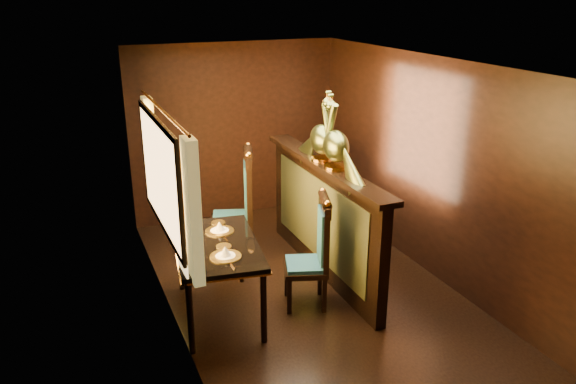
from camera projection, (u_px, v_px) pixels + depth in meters
name	position (u px, v px, depth m)	size (l,w,h in m)	color
ground	(308.00, 289.00, 6.29)	(5.00, 5.00, 0.00)	black
room_shell	(302.00, 154.00, 5.73)	(3.04, 5.04, 2.52)	black
partition	(323.00, 217.00, 6.42)	(0.26, 2.70, 1.36)	black
dining_table	(217.00, 250.00, 5.58)	(1.01, 1.46, 1.00)	black
chair_left	(317.00, 248.00, 5.80)	(0.57, 0.59, 1.24)	black
chair_right	(242.00, 202.00, 6.78)	(0.65, 0.67, 1.44)	black
peacock_left	(336.00, 132.00, 5.85)	(0.25, 0.68, 0.81)	#1A4E33
peacock_right	(322.00, 126.00, 6.14)	(0.25, 0.66, 0.78)	#1A4E33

